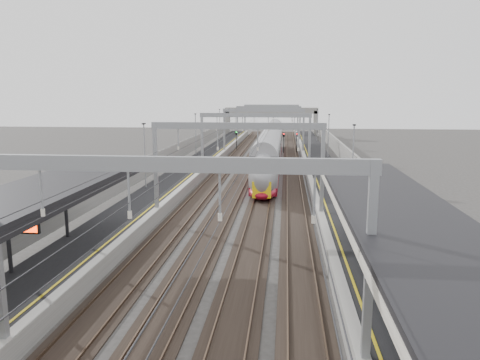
# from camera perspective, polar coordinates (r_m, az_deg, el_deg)

# --- Properties ---
(platform_left) EXTENTS (4.00, 120.00, 1.00)m
(platform_left) POSITION_cam_1_polar(r_m,az_deg,el_deg) (59.35, -5.69, 1.39)
(platform_left) COLOR black
(platform_left) RESTS_ON ground
(platform_right) EXTENTS (4.00, 120.00, 1.00)m
(platform_right) POSITION_cam_1_polar(r_m,az_deg,el_deg) (58.37, 9.90, 1.14)
(platform_right) COLOR black
(platform_right) RESTS_ON ground
(tracks) EXTENTS (11.40, 140.00, 0.20)m
(tracks) POSITION_cam_1_polar(r_m,az_deg,el_deg) (58.39, 2.04, 0.84)
(tracks) COLOR black
(tracks) RESTS_ON ground
(overhead_line) EXTENTS (13.00, 140.00, 6.60)m
(overhead_line) POSITION_cam_1_polar(r_m,az_deg,el_deg) (64.31, 2.45, 7.16)
(overhead_line) COLOR gray
(overhead_line) RESTS_ON platform_left
(canopy_right) EXTENTS (4.40, 30.00, 4.24)m
(canopy_right) POSITION_cam_1_polar(r_m,az_deg,el_deg) (16.71, 20.96, -5.81)
(canopy_right) COLOR black
(canopy_right) RESTS_ON platform_right
(overbridge) EXTENTS (22.00, 2.20, 6.90)m
(overbridge) POSITION_cam_1_polar(r_m,az_deg,el_deg) (112.64, 3.84, 8.00)
(overbridge) COLOR slate
(overbridge) RESTS_ON ground
(wall_left) EXTENTS (0.30, 120.00, 3.20)m
(wall_left) POSITION_cam_1_polar(r_m,az_deg,el_deg) (59.90, -8.72, 2.46)
(wall_left) COLOR slate
(wall_left) RESTS_ON ground
(wall_right) EXTENTS (0.30, 120.00, 3.20)m
(wall_right) POSITION_cam_1_polar(r_m,az_deg,el_deg) (58.54, 13.06, 2.14)
(wall_right) COLOR slate
(wall_right) RESTS_ON ground
(train) EXTENTS (2.69, 49.05, 4.26)m
(train) POSITION_cam_1_polar(r_m,az_deg,el_deg) (63.96, 3.73, 3.48)
(train) COLOR maroon
(train) RESTS_ON ground
(signal_green) EXTENTS (0.32, 0.32, 3.48)m
(signal_green) POSITION_cam_1_polar(r_m,az_deg,el_deg) (83.39, -0.44, 5.28)
(signal_green) COLOR black
(signal_green) RESTS_ON ground
(signal_red_near) EXTENTS (0.32, 0.32, 3.48)m
(signal_red_near) POSITION_cam_1_polar(r_m,az_deg,el_deg) (80.06, 5.35, 5.03)
(signal_red_near) COLOR black
(signal_red_near) RESTS_ON ground
(signal_red_far) EXTENTS (0.32, 0.32, 3.48)m
(signal_red_far) POSITION_cam_1_polar(r_m,az_deg,el_deg) (80.40, 6.93, 5.03)
(signal_red_far) COLOR black
(signal_red_far) RESTS_ON ground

